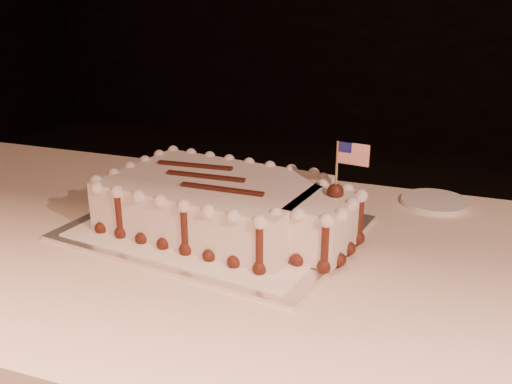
% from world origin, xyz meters
% --- Properties ---
extents(cake_board, '(0.54, 0.44, 0.01)m').
position_xyz_m(cake_board, '(-0.14, 0.65, 0.75)').
color(cake_board, silver).
rests_on(cake_board, banquet_table).
extents(doily, '(0.48, 0.39, 0.00)m').
position_xyz_m(doily, '(-0.14, 0.65, 0.76)').
color(doily, white).
rests_on(doily, cake_board).
extents(sheet_cake, '(0.48, 0.32, 0.18)m').
position_xyz_m(sheet_cake, '(-0.11, 0.65, 0.80)').
color(sheet_cake, white).
rests_on(sheet_cake, doily).
extents(side_plate, '(0.14, 0.14, 0.01)m').
position_xyz_m(side_plate, '(0.24, 0.92, 0.76)').
color(side_plate, white).
rests_on(side_plate, banquet_table).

